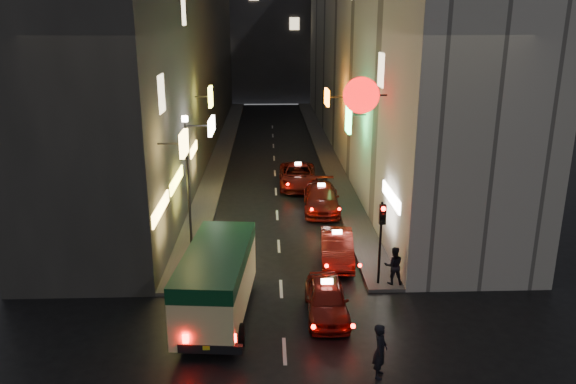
{
  "coord_description": "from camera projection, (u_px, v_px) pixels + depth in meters",
  "views": [
    {
      "loc": [
        -0.47,
        -12.19,
        10.53
      ],
      "look_at": [
        0.45,
        13.0,
        2.75
      ],
      "focal_mm": 35.0,
      "sensor_mm": 36.0,
      "label": 1
    }
  ],
  "objects": [
    {
      "name": "taxi_third",
      "position": [
        321.0,
        196.0,
        32.11
      ],
      "size": [
        2.39,
        5.31,
        1.83
      ],
      "color": "#63120C",
      "rests_on": "ground"
    },
    {
      "name": "building_far",
      "position": [
        270.0,
        16.0,
        74.55
      ],
      "size": [
        30.0,
        10.0,
        22.0
      ],
      "primitive_type": "cube",
      "color": "#36363C",
      "rests_on": "ground"
    },
    {
      "name": "pedestrian_sidewalk",
      "position": [
        394.0,
        263.0,
        22.76
      ],
      "size": [
        0.69,
        0.44,
        1.81
      ],
      "primitive_type": "imported",
      "rotation": [
        0.0,
        0.0,
        3.12
      ],
      "color": "black",
      "rests_on": "sidewalk_right"
    },
    {
      "name": "traffic_light",
      "position": [
        382.0,
        226.0,
        22.2
      ],
      "size": [
        0.26,
        0.43,
        3.5
      ],
      "color": "black",
      "rests_on": "sidewalk_right"
    },
    {
      "name": "pedestrian_crossing",
      "position": [
        380.0,
        347.0,
        17.01
      ],
      "size": [
        0.6,
        0.76,
        2.01
      ],
      "primitive_type": "imported",
      "rotation": [
        0.0,
        0.0,
        1.27
      ],
      "color": "black",
      "rests_on": "ground"
    },
    {
      "name": "taxi_near",
      "position": [
        327.0,
        297.0,
        20.65
      ],
      "size": [
        1.96,
        4.7,
        1.66
      ],
      "color": "#63120C",
      "rests_on": "ground"
    },
    {
      "name": "minibus",
      "position": [
        217.0,
        275.0,
        20.31
      ],
      "size": [
        2.68,
        6.27,
        2.62
      ],
      "color": "beige",
      "rests_on": "ground"
    },
    {
      "name": "sidewalk_left",
      "position": [
        223.0,
        149.0,
        47.06
      ],
      "size": [
        1.5,
        52.0,
        0.15
      ],
      "primitive_type": "cube",
      "color": "#494744",
      "rests_on": "ground"
    },
    {
      "name": "building_left",
      "position": [
        172.0,
        39.0,
        44.29
      ],
      "size": [
        7.56,
        52.0,
        18.0
      ],
      "color": "#363431",
      "rests_on": "ground"
    },
    {
      "name": "sidewalk_right",
      "position": [
        324.0,
        149.0,
        47.36
      ],
      "size": [
        1.5,
        52.0,
        0.15
      ],
      "primitive_type": "cube",
      "color": "#494744",
      "rests_on": "ground"
    },
    {
      "name": "lamp_post",
      "position": [
        188.0,
        173.0,
        25.93
      ],
      "size": [
        0.28,
        0.28,
        6.22
      ],
      "color": "black",
      "rests_on": "sidewalk_left"
    },
    {
      "name": "building_right",
      "position": [
        373.0,
        39.0,
        44.85
      ],
      "size": [
        8.01,
        52.0,
        18.0
      ],
      "color": "#A9A39B",
      "rests_on": "ground"
    },
    {
      "name": "taxi_second",
      "position": [
        337.0,
        245.0,
        25.26
      ],
      "size": [
        2.35,
        5.04,
        1.73
      ],
      "color": "#63120C",
      "rests_on": "ground"
    },
    {
      "name": "taxi_far",
      "position": [
        298.0,
        174.0,
        36.65
      ],
      "size": [
        2.28,
        5.38,
        1.87
      ],
      "color": "#63120C",
      "rests_on": "ground"
    }
  ]
}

